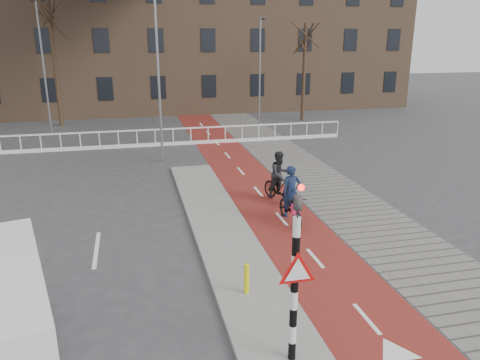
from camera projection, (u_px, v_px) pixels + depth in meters
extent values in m
plane|color=#38383A|center=(287.00, 303.00, 10.90)|extent=(120.00, 120.00, 0.00)
cube|color=maroon|center=(246.00, 177.00, 20.52)|extent=(2.50, 60.00, 0.01)
cube|color=slate|center=(306.00, 173.00, 21.14)|extent=(3.00, 60.00, 0.01)
cube|color=gray|center=(224.00, 235.00, 14.45)|extent=(1.80, 16.00, 0.12)
cylinder|color=black|center=(294.00, 291.00, 8.45)|extent=(0.14, 0.14, 2.88)
imported|color=black|center=(298.00, 195.00, 7.90)|extent=(0.13, 0.16, 0.80)
cylinder|color=#FF0C05|center=(301.00, 188.00, 7.72)|extent=(0.11, 0.02, 0.11)
cylinder|color=yellow|center=(247.00, 279.00, 11.01)|extent=(0.12, 0.12, 0.75)
imported|color=black|center=(291.00, 209.00, 15.43)|extent=(0.74, 1.89, 0.98)
imported|color=#14203F|center=(291.00, 192.00, 15.25)|extent=(0.64, 0.44, 1.70)
cube|color=#E3205B|center=(296.00, 209.00, 14.85)|extent=(0.28, 0.19, 0.32)
imported|color=black|center=(279.00, 188.00, 17.34)|extent=(1.12, 1.86, 1.08)
imported|color=black|center=(280.00, 174.00, 17.17)|extent=(1.00, 0.89, 1.70)
cube|color=green|center=(47.00, 315.00, 8.73)|extent=(0.74, 2.91, 0.55)
cylinder|color=black|center=(36.00, 300.00, 10.42)|extent=(0.39, 0.69, 0.66)
cube|color=silver|center=(99.00, 132.00, 25.32)|extent=(28.00, 0.08, 0.08)
cube|color=silver|center=(100.00, 147.00, 25.57)|extent=(28.00, 0.10, 0.20)
cube|color=#7F6047|center=(128.00, 35.00, 38.20)|extent=(46.00, 10.00, 12.00)
cylinder|color=#322316|center=(55.00, 63.00, 30.94)|extent=(0.28, 0.28, 8.44)
cylinder|color=#322316|center=(304.00, 73.00, 33.24)|extent=(0.25, 0.25, 6.79)
cylinder|color=slate|center=(159.00, 80.00, 21.92)|extent=(0.12, 0.12, 7.96)
cylinder|color=slate|center=(44.00, 69.00, 28.43)|extent=(0.12, 0.12, 8.02)
cylinder|color=slate|center=(260.00, 73.00, 31.34)|extent=(0.12, 0.12, 7.08)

